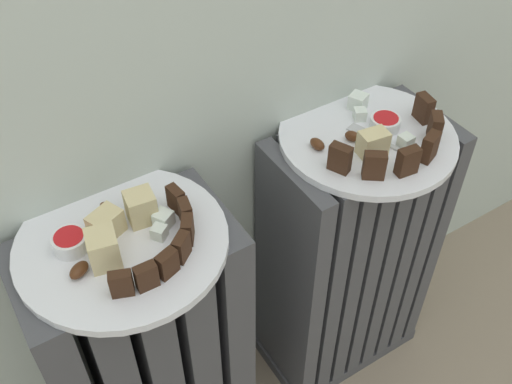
# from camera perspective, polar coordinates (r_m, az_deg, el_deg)

# --- Properties ---
(radiator_left) EXTENTS (0.32, 0.18, 0.58)m
(radiator_left) POSITION_cam_1_polar(r_m,az_deg,el_deg) (1.05, -10.03, -15.68)
(radiator_left) COLOR #47474C
(radiator_left) RESTS_ON ground_plane
(radiator_right) EXTENTS (0.32, 0.18, 0.58)m
(radiator_right) POSITION_cam_1_polar(r_m,az_deg,el_deg) (1.17, 8.67, -6.41)
(radiator_right) COLOR #47474C
(radiator_right) RESTS_ON ground_plane
(plate_left) EXTENTS (0.28, 0.28, 0.01)m
(plate_left) POSITION_cam_1_polar(r_m,az_deg,el_deg) (0.80, -12.63, -4.70)
(plate_left) COLOR white
(plate_left) RESTS_ON radiator_left
(plate_right) EXTENTS (0.28, 0.28, 0.01)m
(plate_right) POSITION_cam_1_polar(r_m,az_deg,el_deg) (0.96, 10.56, 5.14)
(plate_right) COLOR white
(plate_right) RESTS_ON radiator_right
(dark_cake_slice_left_0) EXTENTS (0.03, 0.02, 0.04)m
(dark_cake_slice_left_0) POSITION_cam_1_polar(r_m,az_deg,el_deg) (0.73, -12.70, -8.53)
(dark_cake_slice_left_0) COLOR #382114
(dark_cake_slice_left_0) RESTS_ON plate_left
(dark_cake_slice_left_1) EXTENTS (0.03, 0.01, 0.04)m
(dark_cake_slice_left_1) POSITION_cam_1_polar(r_m,az_deg,el_deg) (0.73, -10.40, -7.93)
(dark_cake_slice_left_1) COLOR #382114
(dark_cake_slice_left_1) RESTS_ON plate_left
(dark_cake_slice_left_2) EXTENTS (0.03, 0.02, 0.04)m
(dark_cake_slice_left_2) POSITION_cam_1_polar(r_m,az_deg,el_deg) (0.74, -8.44, -6.77)
(dark_cake_slice_left_2) COLOR #382114
(dark_cake_slice_left_2) RESTS_ON plate_left
(dark_cake_slice_left_3) EXTENTS (0.03, 0.03, 0.04)m
(dark_cake_slice_left_3) POSITION_cam_1_polar(r_m,az_deg,el_deg) (0.75, -7.11, -5.25)
(dark_cake_slice_left_3) COLOR #382114
(dark_cake_slice_left_3) RESTS_ON plate_left
(dark_cake_slice_left_4) EXTENTS (0.03, 0.03, 0.04)m
(dark_cake_slice_left_4) POSITION_cam_1_polar(r_m,az_deg,el_deg) (0.77, -6.54, -3.59)
(dark_cake_slice_left_4) COLOR #382114
(dark_cake_slice_left_4) RESTS_ON plate_left
(dark_cake_slice_left_5) EXTENTS (0.02, 0.03, 0.04)m
(dark_cake_slice_left_5) POSITION_cam_1_polar(r_m,az_deg,el_deg) (0.79, -6.74, -2.01)
(dark_cake_slice_left_5) COLOR #382114
(dark_cake_slice_left_5) RESTS_ON plate_left
(dark_cake_slice_left_6) EXTENTS (0.02, 0.03, 0.04)m
(dark_cake_slice_left_6) POSITION_cam_1_polar(r_m,az_deg,el_deg) (0.81, -7.63, -0.68)
(dark_cake_slice_left_6) COLOR #382114
(dark_cake_slice_left_6) RESTS_ON plate_left
(marble_cake_slice_left_0) EXTENTS (0.04, 0.05, 0.05)m
(marble_cake_slice_left_0) POSITION_cam_1_polar(r_m,az_deg,el_deg) (0.76, -14.34, -5.27)
(marble_cake_slice_left_0) COLOR beige
(marble_cake_slice_left_0) RESTS_ON plate_left
(marble_cake_slice_left_1) EXTENTS (0.04, 0.04, 0.05)m
(marble_cake_slice_left_1) POSITION_cam_1_polar(r_m,az_deg,el_deg) (0.80, -10.91, -1.43)
(marble_cake_slice_left_1) COLOR beige
(marble_cake_slice_left_1) RESTS_ON plate_left
(marble_cake_slice_left_2) EXTENTS (0.05, 0.04, 0.04)m
(marble_cake_slice_left_2) POSITION_cam_1_polar(r_m,az_deg,el_deg) (0.80, -14.09, -2.98)
(marble_cake_slice_left_2) COLOR beige
(marble_cake_slice_left_2) RESTS_ON plate_left
(turkish_delight_left_0) EXTENTS (0.03, 0.03, 0.02)m
(turkish_delight_left_0) POSITION_cam_1_polar(r_m,az_deg,el_deg) (0.80, -8.80, -2.58)
(turkish_delight_left_0) COLOR white
(turkish_delight_left_0) RESTS_ON plate_left
(turkish_delight_left_1) EXTENTS (0.03, 0.03, 0.02)m
(turkish_delight_left_1) POSITION_cam_1_polar(r_m,az_deg,el_deg) (0.79, -9.20, -3.79)
(turkish_delight_left_1) COLOR white
(turkish_delight_left_1) RESTS_ON plate_left
(medjool_date_left_0) EXTENTS (0.03, 0.03, 0.02)m
(medjool_date_left_0) POSITION_cam_1_polar(r_m,az_deg,el_deg) (0.77, -16.50, -7.14)
(medjool_date_left_0) COLOR #4C2814
(medjool_date_left_0) RESTS_ON plate_left
(medjool_date_left_1) EXTENTS (0.03, 0.03, 0.01)m
(medjool_date_left_1) POSITION_cam_1_polar(r_m,az_deg,el_deg) (0.83, -13.82, -1.48)
(medjool_date_left_1) COLOR #4C2814
(medjool_date_left_1) RESTS_ON plate_left
(jam_bowl_left) EXTENTS (0.05, 0.05, 0.02)m
(jam_bowl_left) POSITION_cam_1_polar(r_m,az_deg,el_deg) (0.80, -17.29, -4.52)
(jam_bowl_left) COLOR white
(jam_bowl_left) RESTS_ON plate_left
(dark_cake_slice_right_0) EXTENTS (0.03, 0.04, 0.04)m
(dark_cake_slice_right_0) POSITION_cam_1_polar(r_m,az_deg,el_deg) (0.87, 8.00, 3.20)
(dark_cake_slice_right_0) COLOR #382114
(dark_cake_slice_right_0) RESTS_ON plate_right
(dark_cake_slice_right_1) EXTENTS (0.04, 0.03, 0.04)m
(dark_cake_slice_right_1) POSITION_cam_1_polar(r_m,az_deg,el_deg) (0.87, 11.21, 2.48)
(dark_cake_slice_right_1) COLOR #382114
(dark_cake_slice_right_1) RESTS_ON plate_right
(dark_cake_slice_right_2) EXTENTS (0.03, 0.02, 0.04)m
(dark_cake_slice_right_2) POSITION_cam_1_polar(r_m,az_deg,el_deg) (0.88, 14.26, 2.85)
(dark_cake_slice_right_2) COLOR #382114
(dark_cake_slice_right_2) RESTS_ON plate_right
(dark_cake_slice_right_3) EXTENTS (0.04, 0.03, 0.04)m
(dark_cake_slice_right_3) POSITION_cam_1_polar(r_m,az_deg,el_deg) (0.92, 16.23, 4.14)
(dark_cake_slice_right_3) COLOR #382114
(dark_cake_slice_right_3) RESTS_ON plate_right
(dark_cake_slice_right_4) EXTENTS (0.03, 0.04, 0.04)m
(dark_cake_slice_right_4) POSITION_cam_1_polar(r_m,az_deg,el_deg) (0.96, 16.69, 5.91)
(dark_cake_slice_right_4) COLOR #382114
(dark_cake_slice_right_4) RESTS_ON plate_right
(dark_cake_slice_right_5) EXTENTS (0.02, 0.03, 0.04)m
(dark_cake_slice_right_5) POSITION_cam_1_polar(r_m,az_deg,el_deg) (0.99, 15.69, 7.69)
(dark_cake_slice_right_5) COLOR #382114
(dark_cake_slice_right_5) RESTS_ON plate_right
(marble_cake_slice_right_0) EXTENTS (0.05, 0.03, 0.04)m
(marble_cake_slice_right_0) POSITION_cam_1_polar(r_m,az_deg,el_deg) (0.91, 11.08, 4.58)
(marble_cake_slice_right_0) COLOR beige
(marble_cake_slice_right_0) RESTS_ON plate_right
(turkish_delight_right_0) EXTENTS (0.02, 0.02, 0.02)m
(turkish_delight_right_0) POSITION_cam_1_polar(r_m,az_deg,el_deg) (0.94, 14.07, 4.72)
(turkish_delight_right_0) COLOR white
(turkish_delight_right_0) RESTS_ON plate_right
(turkish_delight_right_1) EXTENTS (0.03, 0.03, 0.02)m
(turkish_delight_right_1) POSITION_cam_1_polar(r_m,az_deg,el_deg) (0.98, 9.86, 7.31)
(turkish_delight_right_1) COLOR white
(turkish_delight_right_1) RESTS_ON plate_right
(turkish_delight_right_2) EXTENTS (0.03, 0.03, 0.03)m
(turkish_delight_right_2) POSITION_cam_1_polar(r_m,az_deg,el_deg) (1.00, 9.69, 8.49)
(turkish_delight_right_2) COLOR white
(turkish_delight_right_2) RESTS_ON plate_right
(medjool_date_right_0) EXTENTS (0.02, 0.03, 0.02)m
(medjool_date_right_0) POSITION_cam_1_polar(r_m,az_deg,el_deg) (0.91, 5.86, 4.56)
(medjool_date_right_0) COLOR #4C2814
(medjool_date_right_0) RESTS_ON plate_right
(medjool_date_right_1) EXTENTS (0.03, 0.03, 0.02)m
(medjool_date_right_1) POSITION_cam_1_polar(r_m,az_deg,el_deg) (0.94, 9.15, 5.28)
(medjool_date_right_1) COLOR #4C2814
(medjool_date_right_1) RESTS_ON plate_right
(jam_bowl_right) EXTENTS (0.05, 0.05, 0.02)m
(jam_bowl_right) POSITION_cam_1_polar(r_m,az_deg,el_deg) (0.97, 12.21, 6.51)
(jam_bowl_right) COLOR white
(jam_bowl_right) RESTS_ON plate_right
(fork) EXTENTS (0.04, 0.10, 0.00)m
(fork) POSITION_cam_1_polar(r_m,az_deg,el_deg) (0.95, 11.01, 5.17)
(fork) COLOR #B7B7BC
(fork) RESTS_ON plate_right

